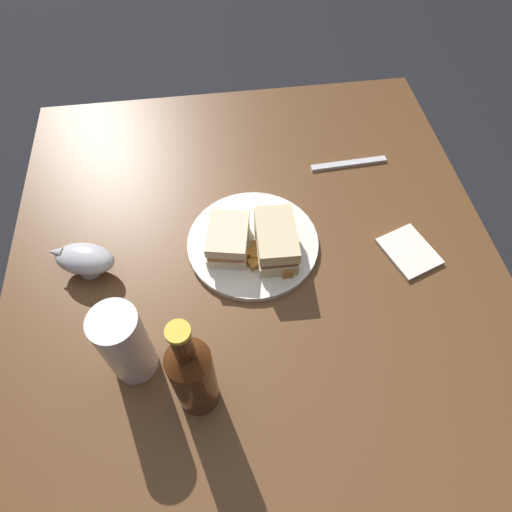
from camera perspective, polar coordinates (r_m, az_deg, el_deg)
The scene contains 15 objects.
ground_plane at distance 1.55m, azimuth 0.25°, elevation -17.76°, with size 6.00×6.00×0.00m, color black.
dining_table at distance 1.20m, azimuth 0.31°, elevation -12.75°, with size 1.21×0.98×0.74m, color brown.
plate at distance 0.91m, azimuth -0.40°, elevation 1.65°, with size 0.27×0.27×0.01m, color silver.
sandwich_half_left at distance 0.87m, azimuth -3.56°, elevation 2.12°, with size 0.12×0.10×0.06m.
sandwich_half_right at distance 0.87m, azimuth 2.56°, elevation 1.96°, with size 0.13×0.08×0.07m.
potato_wedge_front at distance 0.88m, azimuth -2.16°, elevation 0.24°, with size 0.04×0.02×0.02m, color gold.
potato_wedge_middle at distance 0.88m, azimuth 1.48°, elevation 0.55°, with size 0.05×0.02×0.02m, color #AD702D.
potato_wedge_back at distance 0.87m, azimuth 0.49°, elevation -0.58°, with size 0.05×0.02×0.02m, color #B77F33.
potato_wedge_left_edge at distance 0.86m, azimuth 3.81°, elevation -1.10°, with size 0.05×0.02×0.02m, color #AD702D.
potato_wedge_right_edge at distance 0.88m, azimuth 0.18°, elevation 0.62°, with size 0.04×0.02×0.02m, color #B77F33.
pint_glass at distance 0.76m, azimuth -16.15°, elevation -11.10°, with size 0.08×0.08×0.17m.
gravy_boat at distance 0.91m, azimuth -21.08°, elevation -0.36°, with size 0.10×0.14×0.06m.
cider_bottle at distance 0.69m, azimuth -8.09°, elevation -14.76°, with size 0.07×0.07×0.26m.
napkin at distance 0.95m, azimuth 18.93°, elevation 0.56°, with size 0.11×0.09×0.01m, color silver.
fork at distance 1.09m, azimuth 11.75°, elevation 11.47°, with size 0.18×0.02×0.01m, color silver.
Camera 1 is at (0.43, -0.06, 1.49)m, focal length 31.36 mm.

